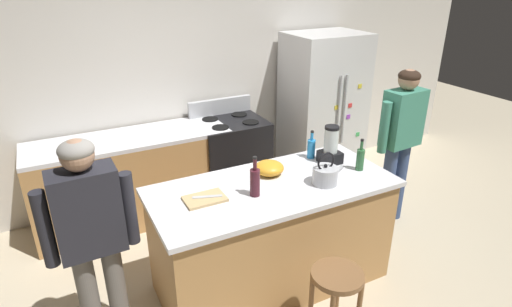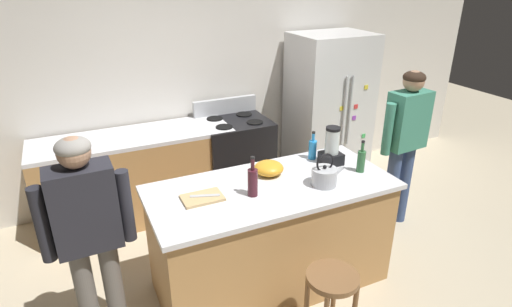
{
  "view_description": "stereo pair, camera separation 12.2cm",
  "coord_description": "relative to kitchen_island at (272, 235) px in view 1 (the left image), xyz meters",
  "views": [
    {
      "loc": [
        -1.45,
        -2.52,
        2.5
      ],
      "look_at": [
        0.0,
        0.3,
        1.1
      ],
      "focal_mm": 29.39,
      "sensor_mm": 36.0,
      "label": 1
    },
    {
      "loc": [
        -1.34,
        -2.57,
        2.5
      ],
      "look_at": [
        0.0,
        0.3,
        1.1
      ],
      "focal_mm": 29.39,
      "sensor_mm": 36.0,
      "label": 2
    }
  ],
  "objects": [
    {
      "name": "chef_knife",
      "position": [
        -0.54,
        0.02,
        0.49
      ],
      "size": [
        0.22,
        0.1,
        0.01
      ],
      "primitive_type": "cube",
      "rotation": [
        0.0,
        0.0,
        -0.33
      ],
      "color": "#B7BABF",
      "rests_on": "cutting_board"
    },
    {
      "name": "person_by_sink_right",
      "position": [
        1.61,
        0.28,
        0.52
      ],
      "size": [
        0.6,
        0.25,
        1.64
      ],
      "color": "#384C7A",
      "rests_on": "ground_plane"
    },
    {
      "name": "refrigerator",
      "position": [
        1.53,
        1.5,
        0.44
      ],
      "size": [
        0.9,
        0.73,
        1.83
      ],
      "color": "silver",
      "rests_on": "ground_plane"
    },
    {
      "name": "bar_stool",
      "position": [
        0.07,
        -0.77,
        0.01
      ],
      "size": [
        0.36,
        0.36,
        0.62
      ],
      "color": "brown",
      "rests_on": "ground_plane"
    },
    {
      "name": "person_by_island_left",
      "position": [
        -1.36,
        -0.06,
        0.49
      ],
      "size": [
        0.59,
        0.23,
        1.6
      ],
      "color": "#66605B",
      "rests_on": "ground_plane"
    },
    {
      "name": "back_wall",
      "position": [
        0.0,
        1.95,
        0.87
      ],
      "size": [
        8.0,
        0.1,
        2.7
      ],
      "primitive_type": "cube",
      "color": "silver",
      "rests_on": "ground_plane"
    },
    {
      "name": "stove_range",
      "position": [
        0.3,
        1.52,
        0.01
      ],
      "size": [
        0.76,
        0.65,
        1.13
      ],
      "color": "black",
      "rests_on": "ground_plane"
    },
    {
      "name": "ground_plane",
      "position": [
        0.0,
        0.0,
        -0.48
      ],
      "size": [
        14.0,
        14.0,
        0.0
      ],
      "primitive_type": "plane",
      "color": "beige"
    },
    {
      "name": "kitchen_island",
      "position": [
        0.0,
        0.0,
        0.0
      ],
      "size": [
        1.95,
        0.88,
        0.95
      ],
      "color": "#B7844C",
      "rests_on": "ground_plane"
    },
    {
      "name": "blender_appliance",
      "position": [
        0.64,
        0.14,
        0.61
      ],
      "size": [
        0.17,
        0.17,
        0.34
      ],
      "color": "black",
      "rests_on": "kitchen_island"
    },
    {
      "name": "bottle_soda",
      "position": [
        0.55,
        0.3,
        0.56
      ],
      "size": [
        0.07,
        0.07,
        0.26
      ],
      "color": "#268CD8",
      "rests_on": "kitchen_island"
    },
    {
      "name": "back_counter_run",
      "position": [
        -0.8,
        1.55,
        -0.0
      ],
      "size": [
        2.0,
        0.64,
        0.95
      ],
      "color": "#B7844C",
      "rests_on": "ground_plane"
    },
    {
      "name": "tea_kettle",
      "position": [
        0.37,
        -0.16,
        0.55
      ],
      "size": [
        0.28,
        0.2,
        0.27
      ],
      "color": "#B7BABF",
      "rests_on": "kitchen_island"
    },
    {
      "name": "bottle_olive_oil",
      "position": [
        0.78,
        -0.09,
        0.57
      ],
      "size": [
        0.07,
        0.07,
        0.28
      ],
      "color": "#2D6638",
      "rests_on": "kitchen_island"
    },
    {
      "name": "cutting_board",
      "position": [
        -0.56,
        0.02,
        0.48
      ],
      "size": [
        0.3,
        0.2,
        0.02
      ],
      "primitive_type": "cube",
      "color": "tan",
      "rests_on": "kitchen_island"
    },
    {
      "name": "bottle_wine",
      "position": [
        -0.2,
        -0.08,
        0.59
      ],
      "size": [
        0.08,
        0.08,
        0.32
      ],
      "color": "#471923",
      "rests_on": "kitchen_island"
    },
    {
      "name": "mixing_bowl",
      "position": [
        0.06,
        0.18,
        0.53
      ],
      "size": [
        0.24,
        0.24,
        0.11
      ],
      "primitive_type": "ellipsoid",
      "color": "orange",
      "rests_on": "kitchen_island"
    }
  ]
}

